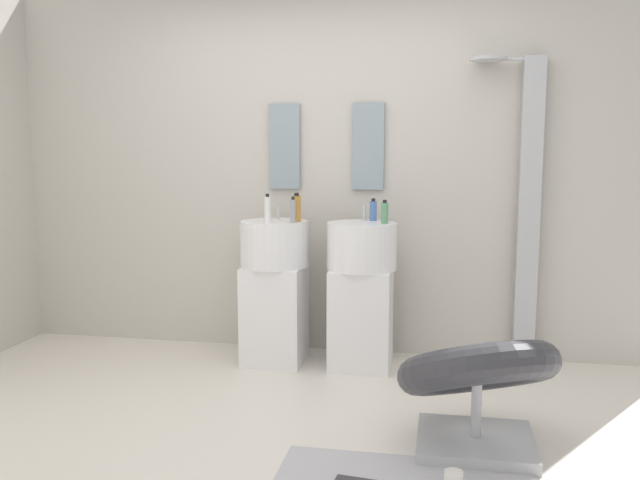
# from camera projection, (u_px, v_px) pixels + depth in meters

# --- Properties ---
(ground_plane) EXTENTS (4.80, 3.60, 0.04)m
(ground_plane) POSITION_uv_depth(u_px,v_px,m) (270.00, 446.00, 3.31)
(ground_plane) COLOR silver
(rear_partition) EXTENTS (4.80, 0.10, 2.60)m
(rear_partition) POSITION_uv_depth(u_px,v_px,m) (328.00, 171.00, 4.74)
(rear_partition) COLOR beige
(rear_partition) RESTS_ON ground_plane
(pedestal_sink_left) EXTENTS (0.46, 0.46, 1.07)m
(pedestal_sink_left) POSITION_uv_depth(u_px,v_px,m) (275.00, 287.00, 4.52)
(pedestal_sink_left) COLOR white
(pedestal_sink_left) RESTS_ON ground_plane
(pedestal_sink_right) EXTENTS (0.46, 0.46, 1.07)m
(pedestal_sink_right) POSITION_uv_depth(u_px,v_px,m) (361.00, 291.00, 4.41)
(pedestal_sink_right) COLOR white
(pedestal_sink_right) RESTS_ON ground_plane
(vanity_mirror_left) EXTENTS (0.22, 0.03, 0.60)m
(vanity_mirror_left) POSITION_uv_depth(u_px,v_px,m) (285.00, 147.00, 4.70)
(vanity_mirror_left) COLOR #8C9EA8
(vanity_mirror_right) EXTENTS (0.22, 0.03, 0.60)m
(vanity_mirror_right) POSITION_uv_depth(u_px,v_px,m) (368.00, 146.00, 4.59)
(vanity_mirror_right) COLOR #8C9EA8
(shower_column) EXTENTS (0.49, 0.24, 2.05)m
(shower_column) POSITION_uv_depth(u_px,v_px,m) (527.00, 206.00, 4.40)
(shower_column) COLOR #B7BABF
(shower_column) RESTS_ON ground_plane
(lounge_chair) EXTENTS (1.04, 1.04, 0.65)m
(lounge_chair) POSITION_uv_depth(u_px,v_px,m) (477.00, 379.00, 3.19)
(lounge_chair) COLOR #B7BABF
(lounge_chair) RESTS_ON ground_plane
(soap_bottle_grey) EXTENTS (0.04, 0.04, 0.17)m
(soap_bottle_grey) POSITION_uv_depth(u_px,v_px,m) (293.00, 211.00, 4.33)
(soap_bottle_grey) COLOR #99999E
(soap_bottle_grey) RESTS_ON pedestal_sink_left
(soap_bottle_blue) EXTENTS (0.05, 0.05, 0.15)m
(soap_bottle_blue) POSITION_uv_depth(u_px,v_px,m) (373.00, 211.00, 4.46)
(soap_bottle_blue) COLOR #4C72B7
(soap_bottle_blue) RESTS_ON pedestal_sink_right
(soap_bottle_white) EXTENTS (0.04, 0.04, 0.19)m
(soap_bottle_white) POSITION_uv_depth(u_px,v_px,m) (268.00, 210.00, 4.29)
(soap_bottle_white) COLOR white
(soap_bottle_white) RESTS_ON pedestal_sink_left
(soap_bottle_green) EXTENTS (0.05, 0.05, 0.15)m
(soap_bottle_green) POSITION_uv_depth(u_px,v_px,m) (385.00, 213.00, 4.29)
(soap_bottle_green) COLOR #59996B
(soap_bottle_green) RESTS_ON pedestal_sink_right
(soap_bottle_amber) EXTENTS (0.06, 0.06, 0.19)m
(soap_bottle_amber) POSITION_uv_depth(u_px,v_px,m) (297.00, 208.00, 4.40)
(soap_bottle_amber) COLOR #C68C38
(soap_bottle_amber) RESTS_ON pedestal_sink_left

